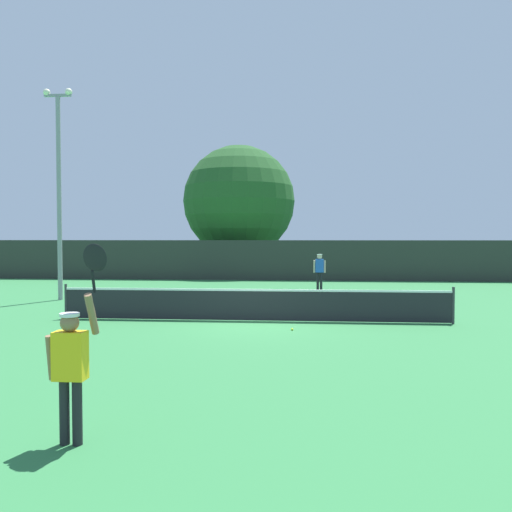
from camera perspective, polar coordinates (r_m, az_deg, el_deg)
ground_plane at (r=15.57m, az=-0.27°, el=-7.19°), size 120.00×120.00×0.00m
tennis_net at (r=15.50m, az=-0.27°, el=-5.32°), size 11.70×0.08×1.07m
perimeter_fence at (r=30.17m, az=2.18°, el=-0.47°), size 37.81×0.12×2.34m
player_serving at (r=6.71m, az=-19.68°, el=-10.51°), size 0.67×0.39×2.43m
player_receiving at (r=24.66m, az=7.02°, el=-1.32°), size 0.57×0.25×1.71m
tennis_ball at (r=14.05m, az=4.02°, el=-8.06°), size 0.07×0.07×0.07m
light_pole at (r=22.22m, az=-20.91°, el=7.77°), size 1.18×0.28×8.40m
large_tree at (r=34.76m, az=-1.88°, el=6.05°), size 7.42×7.42×8.64m
parked_car_near at (r=38.41m, az=-1.94°, el=-0.52°), size 2.48×4.43×1.69m
parked_car_mid at (r=35.46m, az=5.98°, el=-0.75°), size 2.19×4.32×1.69m
parked_car_far at (r=38.03m, az=17.49°, el=-0.64°), size 1.99×4.24×1.69m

